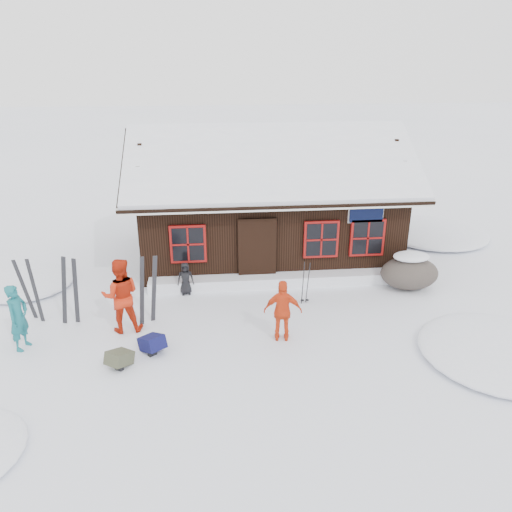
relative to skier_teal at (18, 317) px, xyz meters
The scene contains 15 objects.
ground 5.02m from the skier_teal, ahead, with size 120.00×120.00×0.00m, color white.
mountain_hut 8.51m from the skier_teal, 40.67° to the left, with size 8.90×6.09×4.42m.
snow_drift 7.03m from the skier_teal, 23.49° to the left, with size 7.60×0.60×0.35m, color white.
snow_mounds 7.05m from the skier_teal, 20.09° to the left, with size 20.60×13.20×0.48m.
skier_teal is the anchor object (origin of this frame).
skier_orange_left 2.32m from the skier_teal, 15.01° to the left, with size 0.93×0.72×1.91m, color red.
skier_orange_right 6.11m from the skier_teal, ahead, with size 0.91×0.38×1.55m, color red.
skier_crouched 4.49m from the skier_teal, 33.85° to the left, with size 0.47×0.31×0.96m, color black.
boulder 10.49m from the skier_teal, 12.42° to the left, with size 1.69×1.27×0.99m.
ski_pair_left 1.42m from the skier_teal, 50.28° to the left, with size 0.59×0.21×1.87m.
ski_pair_mid 1.41m from the skier_teal, 96.74° to the left, with size 0.62×0.26×1.73m.
ski_pair_right 3.00m from the skier_teal, 18.36° to the left, with size 0.56×0.24×1.86m.
ski_poles 7.20m from the skier_teal, 12.82° to the left, with size 0.22×0.11×1.26m.
backpack_blue 3.14m from the skier_teal, ahead, with size 0.44×0.58×0.32m, color #0F1041.
backpack_olive 2.66m from the skier_teal, 22.93° to the right, with size 0.41×0.54×0.29m, color #40422F.
Camera 1 is at (-0.50, -11.11, 6.41)m, focal length 35.00 mm.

